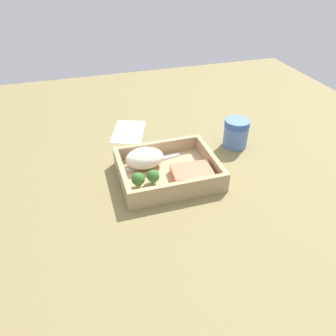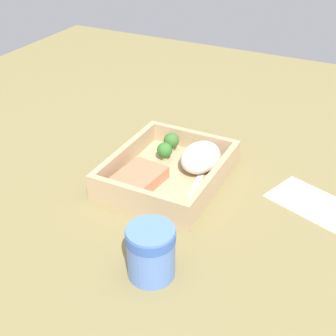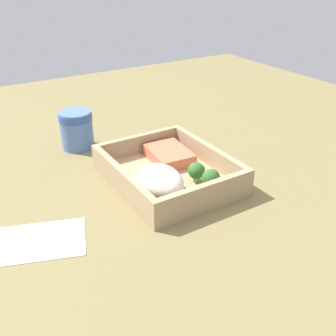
# 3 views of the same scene
# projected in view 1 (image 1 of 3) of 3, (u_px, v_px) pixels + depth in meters

# --- Properties ---
(ground_plane) EXTENTS (1.60, 1.60, 0.02)m
(ground_plane) POSITION_uv_depth(u_px,v_px,m) (168.00, 180.00, 0.84)
(ground_plane) COLOR olive
(takeout_tray) EXTENTS (0.24, 0.20, 0.01)m
(takeout_tray) POSITION_uv_depth(u_px,v_px,m) (168.00, 175.00, 0.83)
(takeout_tray) COLOR tan
(takeout_tray) RESTS_ON ground_plane
(tray_rim) EXTENTS (0.24, 0.20, 0.04)m
(tray_rim) POSITION_uv_depth(u_px,v_px,m) (168.00, 167.00, 0.81)
(tray_rim) COLOR tan
(tray_rim) RESTS_ON takeout_tray
(salmon_fillet) EXTENTS (0.10, 0.08, 0.02)m
(salmon_fillet) POSITION_uv_depth(u_px,v_px,m) (192.00, 173.00, 0.80)
(salmon_fillet) COLOR #DE6B4A
(salmon_fillet) RESTS_ON takeout_tray
(mashed_potatoes) EXTENTS (0.10, 0.07, 0.05)m
(mashed_potatoes) POSITION_uv_depth(u_px,v_px,m) (145.00, 158.00, 0.83)
(mashed_potatoes) COLOR silver
(mashed_potatoes) RESTS_ON takeout_tray
(broccoli_floret_1) EXTENTS (0.03, 0.03, 0.04)m
(broccoli_floret_1) POSITION_uv_depth(u_px,v_px,m) (153.00, 176.00, 0.78)
(broccoli_floret_1) COLOR #7DA357
(broccoli_floret_1) RESTS_ON takeout_tray
(broccoli_floret_2) EXTENTS (0.03, 0.03, 0.04)m
(broccoli_floret_2) POSITION_uv_depth(u_px,v_px,m) (138.00, 179.00, 0.76)
(broccoli_floret_2) COLOR #86A25A
(broccoli_floret_2) RESTS_ON takeout_tray
(fork) EXTENTS (0.16, 0.05, 0.00)m
(fork) POSITION_uv_depth(u_px,v_px,m) (149.00, 163.00, 0.86)
(fork) COLOR silver
(fork) RESTS_ON takeout_tray
(paper_cup) EXTENTS (0.07, 0.07, 0.08)m
(paper_cup) POSITION_uv_depth(u_px,v_px,m) (236.00, 132.00, 0.93)
(paper_cup) COLOR #5073B8
(paper_cup) RESTS_ON ground_plane
(receipt_slip) EXTENTS (0.13, 0.17, 0.00)m
(receipt_slip) POSITION_uv_depth(u_px,v_px,m) (128.00, 131.00, 1.02)
(receipt_slip) COLOR white
(receipt_slip) RESTS_ON ground_plane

